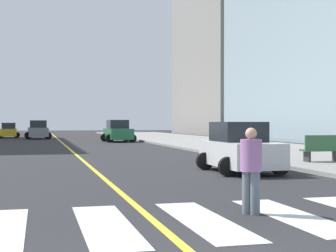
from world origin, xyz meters
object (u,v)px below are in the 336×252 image
object	(u,v)px
pedestrian_crossing	(251,167)
car_green_second	(118,132)
car_yellow_nearest	(9,131)
car_white_fourth	(240,149)
park_bench	(323,149)
car_gray_third	(38,130)

from	to	relation	value
pedestrian_crossing	car_green_second	bearing A→B (deg)	135.53
car_yellow_nearest	car_green_second	size ratio (longest dim) A/B	0.86
car_white_fourth	pedestrian_crossing	world-z (taller)	car_white_fourth
car_yellow_nearest	park_bench	bearing A→B (deg)	-71.60
car_green_second	car_white_fourth	size ratio (longest dim) A/B	1.12
car_green_second	park_bench	distance (m)	28.11
car_yellow_nearest	car_gray_third	distance (m)	5.60
park_bench	car_gray_third	bearing A→B (deg)	18.28
car_green_second	car_gray_third	bearing A→B (deg)	-57.31
car_white_fourth	car_yellow_nearest	bearing A→B (deg)	-76.41
car_yellow_nearest	car_white_fourth	distance (m)	45.78
car_yellow_nearest	pedestrian_crossing	bearing A→B (deg)	-82.91
car_yellow_nearest	park_bench	xyz separation A→B (m)	(14.89, -42.65, -0.13)
car_gray_third	car_white_fourth	bearing A→B (deg)	-82.16
car_yellow_nearest	park_bench	world-z (taller)	car_yellow_nearest
car_gray_third	pedestrian_crossing	bearing A→B (deg)	-87.38
park_bench	car_white_fourth	bearing A→B (deg)	114.52
car_gray_third	car_green_second	bearing A→B (deg)	-57.46
car_green_second	park_bench	xyz separation A→B (m)	(4.46, -27.75, -0.26)
car_gray_third	park_bench	distance (m)	39.83
car_white_fourth	park_bench	bearing A→B (deg)	-156.26
car_yellow_nearest	pedestrian_crossing	distance (m)	53.12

